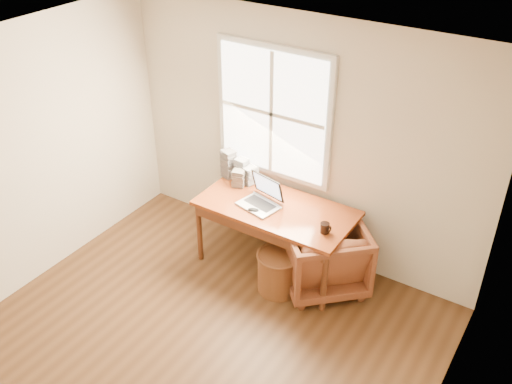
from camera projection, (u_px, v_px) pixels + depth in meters
room_shell at (164, 244)px, 4.29m from camera, size 4.04×4.54×2.64m
desk at (276, 208)px, 5.77m from camera, size 1.60×0.80×0.04m
armchair at (324, 255)px, 5.70m from camera, size 1.13×1.13×0.74m
wicker_stool at (279, 272)px, 5.72m from camera, size 0.51×0.51×0.43m
laptop at (258, 194)px, 5.68m from camera, size 0.47×0.49×0.29m
mouse at (253, 210)px, 5.66m from camera, size 0.13×0.10×0.04m
coffee_mug at (325, 228)px, 5.36m from camera, size 0.09×0.09×0.10m
cd_stack_a at (242, 170)px, 6.13m from camera, size 0.14×0.12×0.26m
cd_stack_b at (239, 178)px, 6.05m from camera, size 0.15×0.14×0.19m
cd_stack_c at (229, 164)px, 6.18m from camera, size 0.17×0.16×0.32m
cd_stack_d at (249, 174)px, 6.11m from camera, size 0.19×0.18×0.20m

